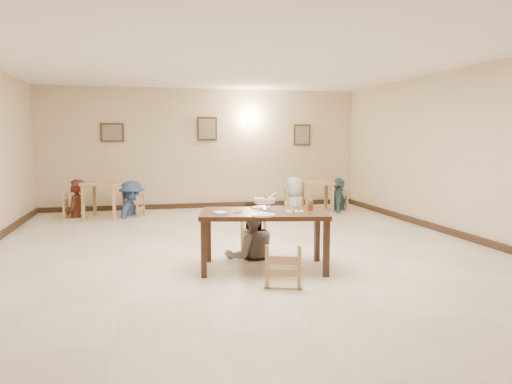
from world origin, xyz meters
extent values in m
plane|color=beige|center=(0.00, 0.00, 0.00)|extent=(10.00, 10.00, 0.00)
plane|color=white|center=(0.00, 0.00, 3.00)|extent=(10.00, 10.00, 0.00)
plane|color=beige|center=(0.00, 5.00, 1.50)|extent=(10.00, 0.00, 10.00)
plane|color=beige|center=(0.00, -5.00, 1.50)|extent=(10.00, 0.00, 10.00)
plane|color=beige|center=(4.00, 0.00, 1.50)|extent=(0.00, 10.00, 10.00)
cube|color=#311F14|center=(0.00, 4.97, 0.06)|extent=(8.00, 0.06, 0.12)
cube|color=#311F14|center=(3.97, 0.00, 0.06)|extent=(0.06, 10.00, 0.12)
cube|color=#3C2916|center=(-2.20, 4.96, 1.90)|extent=(0.55, 0.03, 0.45)
cube|color=gray|center=(-2.20, 4.94, 1.90)|extent=(0.45, 0.01, 0.37)
cube|color=#3C2916|center=(0.10, 4.96, 2.00)|extent=(0.50, 0.03, 0.60)
cube|color=gray|center=(0.10, 4.94, 2.00)|extent=(0.41, 0.01, 0.49)
cube|color=#3C2916|center=(2.60, 4.96, 1.85)|extent=(0.45, 0.03, 0.55)
cube|color=gray|center=(2.60, 4.94, 1.85)|extent=(0.37, 0.01, 0.45)
cube|color=#FFD88C|center=(1.20, 4.96, 2.30)|extent=(0.16, 0.05, 0.22)
cube|color=#3C2214|center=(0.08, -1.18, 0.76)|extent=(1.83, 1.26, 0.06)
cube|color=#3C2214|center=(-0.77, -1.43, 0.36)|extent=(0.07, 0.07, 0.73)
cube|color=#3C2214|center=(0.76, -1.74, 0.36)|extent=(0.07, 0.07, 0.73)
cube|color=#3C2214|center=(-0.61, -0.62, 0.36)|extent=(0.07, 0.07, 0.73)
cube|color=#3C2214|center=(0.92, -0.93, 0.36)|extent=(0.07, 0.07, 0.73)
cube|color=tan|center=(0.08, -0.39, 0.42)|extent=(0.43, 0.43, 0.05)
cube|color=tan|center=(0.15, -1.94, 0.45)|extent=(0.46, 0.46, 0.05)
imported|color=gray|center=(0.04, -0.49, 0.83)|extent=(0.83, 0.66, 1.65)
torus|color=silver|center=(0.08, -1.19, 0.90)|extent=(0.22, 0.22, 0.01)
cylinder|color=silver|center=(0.08, -1.19, 0.80)|extent=(0.06, 0.06, 0.03)
cone|color=#FFA526|center=(0.08, -1.19, 0.84)|extent=(0.03, 0.03, 0.05)
cylinder|color=white|center=(0.08, -1.19, 0.93)|extent=(0.28, 0.28, 0.06)
cylinder|color=#A73D17|center=(0.08, -1.19, 0.96)|extent=(0.24, 0.24, 0.01)
sphere|color=#2D7223|center=(0.09, -1.20, 0.98)|extent=(0.04, 0.04, 0.04)
cylinder|color=silver|center=(0.19, -1.13, 0.99)|extent=(0.13, 0.08, 0.09)
cylinder|color=silver|center=(0.17, -1.14, 0.84)|extent=(0.01, 0.01, 0.13)
cylinder|color=silver|center=(0.00, -1.14, 0.84)|extent=(0.01, 0.01, 0.13)
cylinder|color=silver|center=(0.08, -1.29, 0.84)|extent=(0.01, 0.01, 0.13)
cylinder|color=white|center=(0.11, -0.86, 0.80)|extent=(0.26, 0.26, 0.02)
ellipsoid|color=white|center=(0.11, -0.86, 0.80)|extent=(0.17, 0.14, 0.06)
cylinder|color=white|center=(-0.03, -1.56, 0.80)|extent=(0.29, 0.29, 0.02)
ellipsoid|color=white|center=(-0.03, -1.56, 0.80)|extent=(0.19, 0.16, 0.07)
cylinder|color=white|center=(0.45, -1.37, 0.80)|extent=(0.24, 0.24, 0.02)
sphere|color=#2D7223|center=(0.41, -1.44, 0.82)|extent=(0.04, 0.04, 0.04)
cylinder|color=white|center=(-0.29, -1.19, 0.80)|extent=(0.11, 0.11, 0.02)
cylinder|color=#980316|center=(-0.29, -1.19, 0.80)|extent=(0.08, 0.08, 0.01)
cube|color=white|center=(-0.54, -1.30, 0.80)|extent=(0.17, 0.19, 0.03)
cube|color=silver|center=(-0.49, -1.22, 0.80)|extent=(0.06, 0.17, 0.01)
cube|color=silver|center=(-0.46, -1.22, 0.80)|extent=(0.06, 0.17, 0.01)
cylinder|color=white|center=(0.72, -1.20, 0.87)|extent=(0.08, 0.08, 0.16)
cylinder|color=#C7420A|center=(0.72, -1.20, 0.85)|extent=(0.07, 0.07, 0.12)
cube|color=tan|center=(-2.36, 3.86, 0.77)|extent=(0.98, 0.98, 0.06)
cube|color=tan|center=(-2.78, 3.62, 0.37)|extent=(0.07, 0.07, 0.74)
cube|color=tan|center=(-2.12, 3.44, 0.37)|extent=(0.07, 0.07, 0.74)
cube|color=tan|center=(-2.60, 4.28, 0.37)|extent=(0.07, 0.07, 0.74)
cube|color=tan|center=(-1.94, 4.10, 0.37)|extent=(0.07, 0.07, 0.74)
cube|color=tan|center=(2.60, 3.77, 0.69)|extent=(0.80, 0.80, 0.06)
cube|color=tan|center=(2.27, 3.51, 0.33)|extent=(0.07, 0.07, 0.66)
cube|color=tan|center=(2.86, 3.43, 0.33)|extent=(0.07, 0.07, 0.66)
cube|color=tan|center=(2.34, 4.10, 0.33)|extent=(0.07, 0.07, 0.66)
cube|color=tan|center=(2.94, 4.03, 0.33)|extent=(0.07, 0.07, 0.66)
cube|color=tan|center=(-2.96, 3.90, 0.47)|extent=(0.48, 0.48, 0.05)
cube|color=tan|center=(-1.76, 3.90, 0.43)|extent=(0.44, 0.44, 0.05)
cube|color=tan|center=(2.05, 3.79, 0.44)|extent=(0.45, 0.45, 0.05)
cube|color=tan|center=(3.15, 3.72, 0.41)|extent=(0.42, 0.42, 0.05)
imported|color=#4F2117|center=(-2.96, 3.90, 0.87)|extent=(0.51, 0.69, 1.73)
imported|color=#42598C|center=(-1.76, 3.90, 0.81)|extent=(0.91, 1.19, 1.63)
imported|color=silver|center=(2.05, 3.79, 0.84)|extent=(0.68, 0.90, 1.67)
imported|color=#416E7E|center=(3.15, 3.72, 0.80)|extent=(0.72, 1.02, 1.61)
camera|label=1|loc=(-1.49, -7.61, 1.76)|focal=35.00mm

